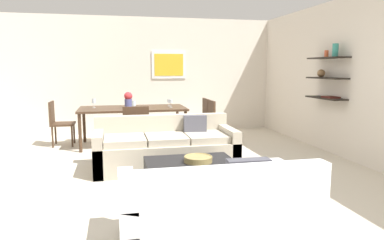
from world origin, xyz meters
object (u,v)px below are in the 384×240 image
sofa_beige (166,149)px  wine_glass_right_far (169,101)px  decorative_bowl (198,159)px  wine_glass_foot (134,104)px  dining_table (133,111)px  coffee_table (193,179)px  wine_glass_right_near (171,102)px  wine_glass_left_far (94,101)px  loveseat_white (216,211)px  dining_chair_right_far (201,116)px  centerpiece_vase (128,100)px  dining_chair_right_near (206,119)px  dining_chair_left_far (58,120)px  dining_chair_foot (136,127)px

sofa_beige → wine_glass_right_far: wine_glass_right_far is taller
decorative_bowl → wine_glass_foot: bearing=104.4°
sofa_beige → dining_table: 1.86m
sofa_beige → decorative_bowl: (0.23, -1.16, 0.13)m
coffee_table → wine_glass_right_near: (0.19, 2.88, 0.67)m
wine_glass_right_far → wine_glass_right_near: bearing=-90.0°
wine_glass_foot → wine_glass_right_far: bearing=38.2°
sofa_beige → wine_glass_left_far: (-1.15, 1.90, 0.59)m
sofa_beige → loveseat_white: bearing=-87.9°
decorative_bowl → wine_glass_right_near: wine_glass_right_near is taller
coffee_table → wine_glass_left_far: (-1.30, 3.14, 0.69)m
dining_table → dining_chair_right_far: bearing=9.2°
decorative_bowl → centerpiece_vase: size_ratio=1.12×
sofa_beige → loveseat_white: 2.44m
sofa_beige → dining_chair_right_near: bearing=55.9°
dining_chair_right_far → sofa_beige: bearing=-117.4°
wine_glass_foot → dining_chair_left_far: bearing=154.4°
coffee_table → dining_table: 3.10m
loveseat_white → decorative_bowl: loveseat_white is taller
dining_table → dining_chair_foot: (0.00, -0.93, -0.19)m
dining_chair_foot → loveseat_white: bearing=-81.4°
dining_chair_left_far → wine_glass_foot: (1.44, -0.69, 0.37)m
dining_chair_right_near → wine_glass_left_far: 2.25m
decorative_bowl → dining_chair_foot: bearing=107.6°
coffee_table → wine_glass_right_far: size_ratio=7.90×
loveseat_white → dining_chair_right_far: dining_chair_right_far is taller
dining_chair_foot → sofa_beige: bearing=-64.5°
dining_chair_right_far → centerpiece_vase: 1.60m
dining_chair_foot → wine_glass_foot: 0.60m
dining_table → wine_glass_right_far: 0.77m
loveseat_white → decorative_bowl: (0.14, 1.28, 0.13)m
dining_chair_left_far → wine_glass_left_far: 0.80m
dining_table → dining_chair_left_far: bearing=170.8°
loveseat_white → wine_glass_left_far: size_ratio=9.01×
decorative_bowl → wine_glass_right_near: bearing=87.8°
loveseat_white → decorative_bowl: size_ratio=4.70×
loveseat_white → dining_chair_left_far: size_ratio=1.88×
dining_chair_left_far → wine_glass_left_far: wine_glass_left_far is taller
loveseat_white → coffee_table: loveseat_white is taller
dining_table → dining_chair_right_far: size_ratio=2.36×
dining_chair_right_far → wine_glass_right_near: bearing=-152.6°
loveseat_white → dining_chair_foot: bearing=98.6°
dining_chair_left_far → dining_chair_foot: 1.85m
sofa_beige → loveseat_white: same height
sofa_beige → centerpiece_vase: (-0.49, 1.74, 0.62)m
coffee_table → dining_chair_right_near: (0.89, 2.77, 0.31)m
decorative_bowl → dining_chair_left_far: dining_chair_left_far is taller
dining_chair_left_far → centerpiece_vase: bearing=-11.0°
loveseat_white → centerpiece_vase: centerpiece_vase is taller
dining_chair_foot → dining_chair_right_near: same height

